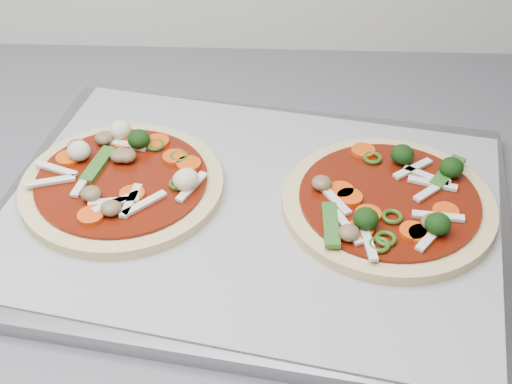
{
  "coord_description": "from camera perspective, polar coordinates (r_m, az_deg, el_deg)",
  "views": [
    {
      "loc": [
        0.36,
        0.72,
        1.37
      ],
      "look_at": [
        0.34,
        1.25,
        0.93
      ],
      "focal_mm": 50.0,
      "sensor_mm": 36.0,
      "label": 1
    }
  ],
  "objects": [
    {
      "name": "baking_tray",
      "position": [
        0.71,
        -0.33,
        -1.77
      ],
      "size": [
        0.55,
        0.44,
        0.02
      ],
      "primitive_type": "cube",
      "rotation": [
        0.0,
        0.0,
        -0.16
      ],
      "color": "gray",
      "rests_on": "countertop"
    },
    {
      "name": "parchment",
      "position": [
        0.7,
        -0.33,
        -1.22
      ],
      "size": [
        0.53,
        0.43,
        0.0
      ],
      "primitive_type": "cube",
      "rotation": [
        0.0,
        0.0,
        -0.19
      ],
      "color": "#9B9BA0",
      "rests_on": "baking_tray"
    },
    {
      "name": "pizza_left",
      "position": [
        0.73,
        -10.56,
        0.92
      ],
      "size": [
        0.24,
        0.24,
        0.03
      ],
      "rotation": [
        0.0,
        0.0,
        0.23
      ],
      "color": "#DCC67D",
      "rests_on": "parchment"
    },
    {
      "name": "pizza_right",
      "position": [
        0.7,
        10.65,
        -0.84
      ],
      "size": [
        0.24,
        0.24,
        0.04
      ],
      "rotation": [
        0.0,
        0.0,
        -0.16
      ],
      "color": "#DCC67D",
      "rests_on": "parchment"
    }
  ]
}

